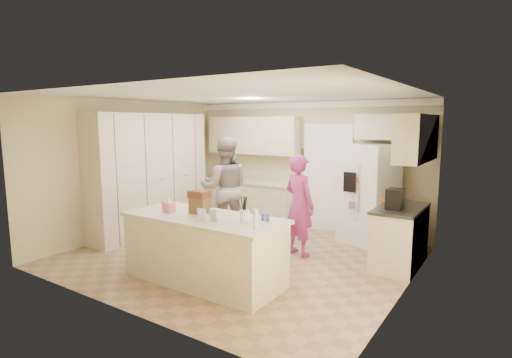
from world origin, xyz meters
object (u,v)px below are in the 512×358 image
Objects in this scene: coffee_maker at (395,199)px; utensil_crock at (245,216)px; refrigerator at (368,194)px; teen_boy at (225,188)px; island_base at (204,250)px; tissue_box at (169,207)px; teen_girl at (299,205)px; dollhouse_body at (200,205)px.

utensil_crock is at bearing -127.12° from coffee_maker.
teen_boy reaches higher than refrigerator.
island_base is 15.71× the size of tissue_box.
coffee_maker reaches higher than island_base.
teen_girl is at bearing -99.25° from refrigerator.
island_base is at bearing 10.30° from tissue_box.
teen_girl is at bearing 92.85° from utensil_crock.
teen_girl is (1.61, -0.10, -0.12)m from teen_boy.
coffee_maker is 3.10m from teen_boy.
tissue_box is at bearing -172.87° from utensil_crock.
teen_boy is at bearing 119.85° from island_base.
teen_boy is (-1.05, 1.83, 0.52)m from island_base.
island_base is (-1.31, -2.98, -0.46)m from refrigerator.
refrigerator is 1.46m from teen_girl.
teen_boy is at bearing 15.30° from teen_girl.
tissue_box is at bearing -99.72° from refrigerator.
dollhouse_body is at bearing 146.31° from island_base.
dollhouse_body is at bearing -140.71° from coffee_maker.
refrigerator is 3.60m from tissue_box.
teen_girl is (1.12, 1.83, -0.16)m from tissue_box.
tissue_box is (-2.60, -2.00, -0.07)m from coffee_maker.
coffee_maker is (0.74, -1.08, 0.17)m from refrigerator.
teen_boy reaches higher than island_base.
dollhouse_body is at bearing 85.03° from teen_girl.
refrigerator is at bearing 124.40° from coffee_maker.
teen_boy is (-0.50, 1.93, -0.04)m from tissue_box.
tissue_box is 0.08× the size of teen_girl.
dollhouse_body is at bearing 26.57° from tissue_box.
dollhouse_body reaches higher than island_base.
dollhouse_body is (0.40, 0.20, 0.04)m from tissue_box.
teen_boy reaches higher than coffee_maker.
coffee_maker is 0.18× the size of teen_girl.
teen_boy is at bearing -132.50° from refrigerator.
dollhouse_body reaches higher than utensil_crock.
coffee_maker is 0.16× the size of teen_boy.
dollhouse_body is 1.95m from teen_boy.
teen_girl is (-1.48, -0.17, -0.23)m from coffee_maker.
coffee_maker is at bearing 39.29° from dollhouse_body.
tissue_box is (-1.20, -0.15, -0.00)m from utensil_crock.
island_base is 1.86m from teen_girl.
coffee_maker is 1.51m from teen_girl.
dollhouse_body is at bearing 78.98° from teen_boy.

